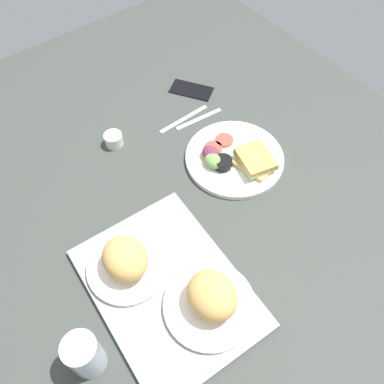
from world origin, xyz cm
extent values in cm
cube|color=#383D38|center=(0.00, 0.00, -1.50)|extent=(190.00, 150.00, 3.00)
cube|color=gray|center=(-15.28, 23.66, 0.80)|extent=(46.77, 35.46, 1.60)
cylinder|color=white|center=(-25.28, 18.66, 2.30)|extent=(21.83, 21.83, 1.40)
ellipsoid|color=tan|center=(-25.17, 18.00, 7.30)|extent=(12.60, 10.89, 8.59)
cylinder|color=white|center=(-5.28, 28.66, 2.30)|extent=(20.27, 20.27, 1.40)
ellipsoid|color=tan|center=(-5.37, 28.70, 7.18)|extent=(12.27, 10.60, 8.37)
cylinder|color=white|center=(5.90, -16.10, 0.80)|extent=(29.63, 29.63, 1.60)
cube|color=#DBB266|center=(-0.03, -18.77, 2.30)|extent=(12.77, 11.28, 1.40)
cube|color=#B2C66B|center=(-0.03, -18.77, 3.50)|extent=(12.68, 11.16, 1.00)
cube|color=tan|center=(-0.03, -18.77, 4.70)|extent=(12.85, 11.39, 1.40)
cylinder|color=#D14738|center=(12.56, -17.58, 2.00)|extent=(5.60, 5.60, 0.80)
cylinder|color=#D14738|center=(12.12, -12.84, 2.00)|extent=(5.60, 5.60, 0.80)
cylinder|color=black|center=(5.16, -10.92, 3.10)|extent=(5.20, 5.20, 3.00)
cylinder|color=#EFEACC|center=(5.16, -10.92, 4.20)|extent=(4.26, 4.26, 0.60)
ellipsoid|color=#729E4C|center=(7.38, -8.99, 3.40)|extent=(6.00, 4.80, 3.60)
ellipsoid|color=#6B2D47|center=(10.04, -10.18, 3.40)|extent=(6.00, 4.80, 3.60)
cylinder|color=silver|center=(-18.65, 47.12, 6.27)|extent=(7.49, 7.49, 12.55)
cylinder|color=silver|center=(33.50, 9.45, 2.00)|extent=(5.60, 5.60, 4.00)
cube|color=#B7B7BC|center=(25.90, -18.10, 0.25)|extent=(3.01, 17.06, 0.50)
cube|color=#B7B7BC|center=(28.90, -14.10, 0.25)|extent=(1.92, 19.03, 0.50)
cube|color=black|center=(38.52, -24.57, 0.40)|extent=(15.98, 13.97, 0.80)
camera|label=1|loc=(-48.47, 41.50, 95.68)|focal=37.95mm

